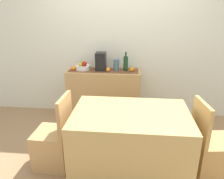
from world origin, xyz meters
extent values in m
cube|color=#9F7A55|center=(0.00, 0.00, -0.01)|extent=(6.40, 6.40, 0.02)
cube|color=silver|center=(0.00, 1.18, 1.35)|extent=(6.40, 0.06, 2.70)
cube|color=tan|center=(-0.23, 0.92, 0.42)|extent=(1.19, 0.42, 0.84)
cube|color=brown|center=(-0.23, 0.92, 0.85)|extent=(1.12, 0.32, 0.01)
cylinder|color=white|center=(-0.57, 0.92, 0.88)|extent=(0.24, 0.24, 0.07)
sphere|color=olive|center=(-0.59, 0.94, 0.96)|extent=(0.08, 0.08, 0.08)
sphere|color=red|center=(-0.54, 0.88, 0.96)|extent=(0.08, 0.08, 0.08)
sphere|color=gold|center=(-0.60, 0.85, 0.95)|extent=(0.06, 0.06, 0.06)
cylinder|color=#143C1F|center=(0.12, 0.92, 0.96)|extent=(0.07, 0.07, 0.23)
cylinder|color=#143C1F|center=(0.12, 0.92, 1.11)|extent=(0.03, 0.03, 0.07)
cube|color=black|center=(-0.28, 0.92, 0.99)|extent=(0.16, 0.18, 0.29)
cylinder|color=slate|center=(-0.03, 0.92, 0.94)|extent=(0.09, 0.09, 0.18)
sphere|color=orange|center=(-0.15, 0.85, 0.88)|extent=(0.07, 0.07, 0.07)
sphere|color=orange|center=(-0.72, 0.87, 0.88)|extent=(0.08, 0.08, 0.08)
sphere|color=orange|center=(0.22, 0.88, 0.88)|extent=(0.08, 0.08, 0.08)
cube|color=tan|center=(0.23, -0.36, 0.37)|extent=(1.27, 0.85, 0.74)
cube|color=tan|center=(-0.68, -0.36, 0.23)|extent=(0.42, 0.42, 0.45)
cube|color=tan|center=(-0.50, -0.36, 0.68)|extent=(0.06, 0.40, 0.45)
cube|color=tan|center=(1.15, -0.36, 0.23)|extent=(0.45, 0.45, 0.45)
cube|color=tan|center=(0.97, -0.38, 0.68)|extent=(0.09, 0.40, 0.45)
camera|label=1|loc=(0.23, -2.50, 1.81)|focal=35.32mm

